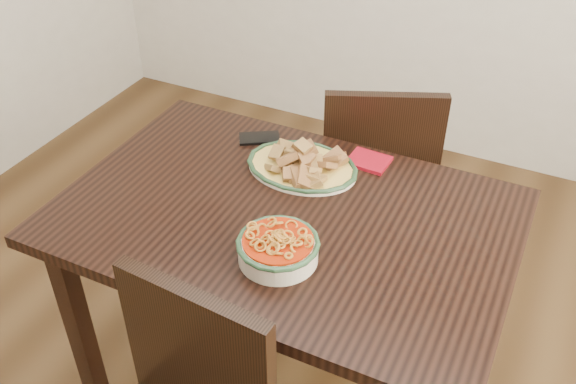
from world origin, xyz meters
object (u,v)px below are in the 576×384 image
at_px(dining_table, 285,236).
at_px(chair_far, 376,172).
at_px(noodle_bowl, 278,246).
at_px(fish_plate, 302,158).
at_px(smartphone, 259,138).

distance_m(dining_table, chair_far, 0.68).
bearing_deg(chair_far, noodle_bowl, 67.13).
bearing_deg(dining_table, fish_plate, 102.08).
xyz_separation_m(dining_table, smartphone, (-0.25, 0.32, 0.09)).
height_order(chair_far, fish_plate, chair_far).
xyz_separation_m(chair_far, noodle_bowl, (0.00, -0.84, 0.29)).
distance_m(fish_plate, smartphone, 0.23).
xyz_separation_m(dining_table, fish_plate, (-0.05, 0.22, 0.13)).
bearing_deg(fish_plate, smartphone, 153.96).
distance_m(dining_table, noodle_bowl, 0.24).
relative_size(chair_far, fish_plate, 2.51).
bearing_deg(fish_plate, chair_far, 75.61).
distance_m(chair_far, smartphone, 0.53).
bearing_deg(noodle_bowl, chair_far, 90.24).
height_order(dining_table, fish_plate, fish_plate).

